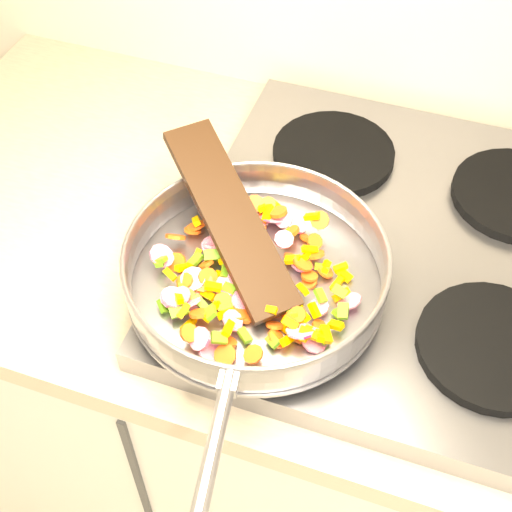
% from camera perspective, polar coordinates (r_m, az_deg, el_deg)
% --- Properties ---
extents(cooktop, '(0.60, 0.60, 0.04)m').
position_cam_1_polar(cooktop, '(1.04, 11.51, 0.36)').
color(cooktop, '#939399').
rests_on(cooktop, counter_top).
extents(grate_fl, '(0.19, 0.19, 0.02)m').
position_cam_1_polar(grate_fl, '(0.94, 1.77, -2.51)').
color(grate_fl, black).
rests_on(grate_fl, cooktop).
extents(grate_fr, '(0.19, 0.19, 0.02)m').
position_cam_1_polar(grate_fr, '(0.94, 18.42, -6.84)').
color(grate_fr, black).
rests_on(grate_fr, cooktop).
extents(grate_bl, '(0.19, 0.19, 0.02)m').
position_cam_1_polar(grate_bl, '(1.13, 6.22, 8.18)').
color(grate_bl, black).
rests_on(grate_bl, cooktop).
extents(saute_pan, '(0.39, 0.55, 0.06)m').
position_cam_1_polar(saute_pan, '(0.91, -0.02, -1.00)').
color(saute_pan, '#9E9EA5').
rests_on(saute_pan, grate_fl).
extents(vegetable_heap, '(0.29, 0.29, 0.05)m').
position_cam_1_polar(vegetable_heap, '(0.92, -0.54, -1.83)').
color(vegetable_heap, '#E41655').
rests_on(vegetable_heap, saute_pan).
extents(wooden_spatula, '(0.25, 0.25, 0.09)m').
position_cam_1_polar(wooden_spatula, '(0.93, -2.10, 3.19)').
color(wooden_spatula, black).
rests_on(wooden_spatula, saute_pan).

